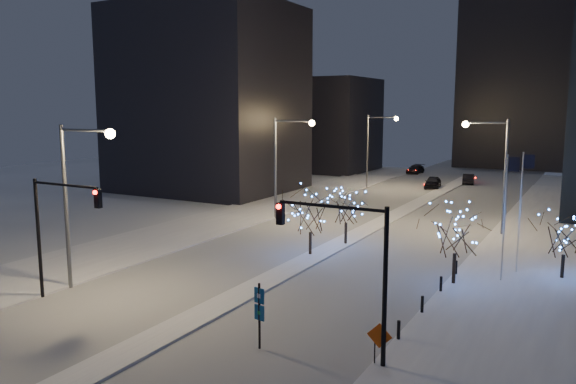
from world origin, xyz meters
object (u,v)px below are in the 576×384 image
Objects in this scene: traffic_signal_west at (56,220)px; construction_sign at (379,340)px; holiday_tree_median_near at (310,212)px; holiday_tree_plaza_far at (565,235)px; street_lamp_w_near at (77,184)px; traffic_signal_east at (351,255)px; street_lamp_w_mid at (285,154)px; street_lamp_east at (495,161)px; holiday_tree_plaza_near at (456,231)px; holiday_tree_median_far at (346,208)px; street_lamp_w_far at (375,141)px; car_mid at (468,179)px; wayfinding_sign at (259,309)px; car_near at (433,182)px; car_far at (415,169)px.

construction_sign is (18.74, 1.05, -3.51)m from traffic_signal_west.
holiday_tree_median_near reaches higher than holiday_tree_plaza_far.
traffic_signal_east is (17.88, -1.00, -1.74)m from street_lamp_w_near.
street_lamp_w_mid is 5.46× the size of construction_sign.
holiday_tree_plaza_far is at bearing -61.38° from street_lamp_east.
street_lamp_w_near reaches higher than holiday_tree_plaza_near.
holiday_tree_median_near is at bearing -102.96° from holiday_tree_median_far.
street_lamp_w_far is 2.13× the size of holiday_tree_plaza_far.
street_lamp_east reaches higher than construction_sign.
traffic_signal_east is 13.13m from holiday_tree_plaza_near.
holiday_tree_plaza_far is (16.85, 2.61, -0.34)m from holiday_tree_median_near.
car_mid is (10.44, 11.04, -5.77)m from street_lamp_w_far.
wayfinding_sign is at bearing -99.92° from street_lamp_east.
car_mid is at bearing 104.56° from street_lamp_east.
traffic_signal_east is (17.38, 1.00, 0.00)m from traffic_signal_west.
wayfinding_sign reaches higher than car_near.
traffic_signal_east is at bearing 87.25° from car_mid.
car_mid is 1.41× the size of wayfinding_sign.
traffic_signal_west reaches higher than construction_sign.
street_lamp_w_far is at bearing 107.64° from construction_sign.
car_mid is (10.44, 36.04, -5.77)m from street_lamp_w_mid.
car_far is at bearing 104.19° from traffic_signal_east.
holiday_tree_plaza_far is at bearing -52.94° from street_lamp_w_far.
wayfinding_sign is (6.72, -55.85, 1.10)m from car_near.
holiday_tree_median_far is at bearing 113.66° from traffic_signal_east.
street_lamp_w_near reaches higher than construction_sign.
street_lamp_w_mid is 2.00× the size of holiday_tree_plaza_near.
wayfinding_sign is (-11.48, -18.37, -1.07)m from holiday_tree_plaza_far.
street_lamp_w_mid is 2.13× the size of holiday_tree_plaza_far.
traffic_signal_west is 63.95m from car_mid.
traffic_signal_west is (0.50, -2.00, -1.74)m from street_lamp_w_near.
holiday_tree_median_far is 21.64m from construction_sign.
holiday_tree_plaza_near is (11.00, -1.94, 0.13)m from holiday_tree_median_near.
street_lamp_w_near is at bearing 174.10° from construction_sign.
holiday_tree_median_far is at bearing 79.07° from car_mid.
holiday_tree_median_near is (8.44, -36.09, -3.18)m from street_lamp_w_far.
traffic_signal_west is 30.99m from holiday_tree_plaza_far.
street_lamp_east is at bearing 91.11° from wayfinding_sign.
holiday_tree_median_near reaches higher than wayfinding_sign.
traffic_signal_east is 3.82× the size of construction_sign.
street_lamp_w_far is at bearing 127.06° from holiday_tree_plaza_far.
street_lamp_east is 3.20× the size of wayfinding_sign.
car_near is 1.54× the size of wayfinding_sign.
street_lamp_w_mid is 37.96m from car_mid.
car_far is 1.14× the size of holiday_tree_median_far.
car_near is 56.26m from wayfinding_sign.
street_lamp_w_mid is 1.00× the size of street_lamp_east.
street_lamp_east is 34.61m from car_mid.
wayfinding_sign reaches higher than car_far.
traffic_signal_west is 13.61m from wayfinding_sign.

